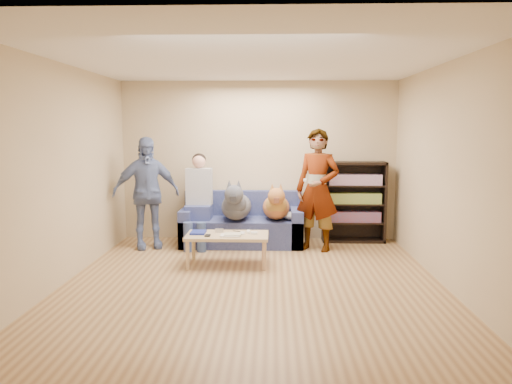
{
  "coord_description": "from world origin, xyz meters",
  "views": [
    {
      "loc": [
        0.23,
        -5.71,
        1.84
      ],
      "look_at": [
        0.0,
        1.2,
        0.95
      ],
      "focal_mm": 35.0,
      "sensor_mm": 36.0,
      "label": 1
    }
  ],
  "objects_px": {
    "person_standing_left": "(146,193)",
    "person_standing_right": "(317,190)",
    "dog_gray": "(236,205)",
    "dog_tan": "(276,206)",
    "sofa": "(242,226)",
    "coffee_table": "(227,238)",
    "notebook_blue": "(198,232)",
    "camera_silver": "(219,231)",
    "bookshelf": "(354,200)",
    "person_seated": "(198,197)"
  },
  "relations": [
    {
      "from": "person_seated",
      "to": "dog_gray",
      "type": "relative_size",
      "value": 1.15
    },
    {
      "from": "sofa",
      "to": "coffee_table",
      "type": "relative_size",
      "value": 1.73
    },
    {
      "from": "sofa",
      "to": "dog_tan",
      "type": "xyz_separation_m",
      "value": [
        0.54,
        -0.16,
        0.36
      ]
    },
    {
      "from": "camera_silver",
      "to": "coffee_table",
      "type": "xyz_separation_m",
      "value": [
        0.12,
        -0.12,
        -0.07
      ]
    },
    {
      "from": "camera_silver",
      "to": "dog_tan",
      "type": "distance_m",
      "value": 1.26
    },
    {
      "from": "dog_gray",
      "to": "dog_tan",
      "type": "relative_size",
      "value": 1.09
    },
    {
      "from": "notebook_blue",
      "to": "coffee_table",
      "type": "bearing_deg",
      "value": -7.13
    },
    {
      "from": "sofa",
      "to": "bookshelf",
      "type": "distance_m",
      "value": 1.86
    },
    {
      "from": "sofa",
      "to": "dog_gray",
      "type": "distance_m",
      "value": 0.46
    },
    {
      "from": "camera_silver",
      "to": "person_seated",
      "type": "bearing_deg",
      "value": 113.34
    },
    {
      "from": "dog_gray",
      "to": "coffee_table",
      "type": "relative_size",
      "value": 1.16
    },
    {
      "from": "sofa",
      "to": "person_seated",
      "type": "xyz_separation_m",
      "value": [
        -0.68,
        -0.13,
        0.49
      ]
    },
    {
      "from": "notebook_blue",
      "to": "camera_silver",
      "type": "bearing_deg",
      "value": 14.04
    },
    {
      "from": "person_standing_right",
      "to": "sofa",
      "type": "xyz_separation_m",
      "value": [
        -1.16,
        0.36,
        -0.64
      ]
    },
    {
      "from": "person_standing_right",
      "to": "dog_gray",
      "type": "xyz_separation_m",
      "value": [
        -1.24,
        0.12,
        -0.25
      ]
    },
    {
      "from": "dog_tan",
      "to": "bookshelf",
      "type": "xyz_separation_m",
      "value": [
        1.26,
        0.39,
        0.04
      ]
    },
    {
      "from": "person_standing_right",
      "to": "person_seated",
      "type": "distance_m",
      "value": 1.85
    },
    {
      "from": "bookshelf",
      "to": "sofa",
      "type": "bearing_deg",
      "value": -172.6
    },
    {
      "from": "person_standing_right",
      "to": "camera_silver",
      "type": "xyz_separation_m",
      "value": [
        -1.4,
        -0.76,
        -0.47
      ]
    },
    {
      "from": "notebook_blue",
      "to": "person_seated",
      "type": "height_order",
      "value": "person_seated"
    },
    {
      "from": "person_standing_left",
      "to": "dog_gray",
      "type": "height_order",
      "value": "person_standing_left"
    },
    {
      "from": "sofa",
      "to": "notebook_blue",
      "type": "bearing_deg",
      "value": -113.72
    },
    {
      "from": "notebook_blue",
      "to": "dog_tan",
      "type": "bearing_deg",
      "value": 44.36
    },
    {
      "from": "camera_silver",
      "to": "person_seated",
      "type": "height_order",
      "value": "person_seated"
    },
    {
      "from": "person_standing_left",
      "to": "dog_tan",
      "type": "distance_m",
      "value": 2.01
    },
    {
      "from": "camera_silver",
      "to": "bookshelf",
      "type": "distance_m",
      "value": 2.47
    },
    {
      "from": "person_standing_left",
      "to": "dog_gray",
      "type": "distance_m",
      "value": 1.38
    },
    {
      "from": "person_seated",
      "to": "dog_gray",
      "type": "distance_m",
      "value": 0.62
    },
    {
      "from": "person_standing_left",
      "to": "sofa",
      "type": "relative_size",
      "value": 0.9
    },
    {
      "from": "notebook_blue",
      "to": "bookshelf",
      "type": "distance_m",
      "value": 2.74
    },
    {
      "from": "dog_gray",
      "to": "coffee_table",
      "type": "height_order",
      "value": "dog_gray"
    },
    {
      "from": "person_standing_left",
      "to": "camera_silver",
      "type": "relative_size",
      "value": 15.56
    },
    {
      "from": "camera_silver",
      "to": "dog_gray",
      "type": "bearing_deg",
      "value": 79.49
    },
    {
      "from": "person_standing_left",
      "to": "dog_gray",
      "type": "xyz_separation_m",
      "value": [
        1.37,
        0.08,
        -0.19
      ]
    },
    {
      "from": "dog_gray",
      "to": "camera_silver",
      "type": "bearing_deg",
      "value": -100.51
    },
    {
      "from": "person_standing_right",
      "to": "dog_tan",
      "type": "height_order",
      "value": "person_standing_right"
    },
    {
      "from": "person_standing_left",
      "to": "dog_gray",
      "type": "relative_size",
      "value": 1.34
    },
    {
      "from": "sofa",
      "to": "person_standing_right",
      "type": "bearing_deg",
      "value": -17.45
    },
    {
      "from": "coffee_table",
      "to": "person_standing_left",
      "type": "bearing_deg",
      "value": 145.07
    },
    {
      "from": "dog_gray",
      "to": "dog_tan",
      "type": "xyz_separation_m",
      "value": [
        0.62,
        0.08,
        -0.02
      ]
    },
    {
      "from": "sofa",
      "to": "camera_silver",
      "type": "bearing_deg",
      "value": -102.3
    },
    {
      "from": "person_standing_left",
      "to": "dog_tan",
      "type": "bearing_deg",
      "value": -17.3
    },
    {
      "from": "dog_tan",
      "to": "person_standing_left",
      "type": "bearing_deg",
      "value": -175.21
    },
    {
      "from": "dog_gray",
      "to": "person_seated",
      "type": "bearing_deg",
      "value": 169.32
    },
    {
      "from": "person_standing_left",
      "to": "person_standing_right",
      "type": "bearing_deg",
      "value": -23.01
    },
    {
      "from": "dog_tan",
      "to": "sofa",
      "type": "bearing_deg",
      "value": 163.96
    },
    {
      "from": "notebook_blue",
      "to": "bookshelf",
      "type": "height_order",
      "value": "bookshelf"
    },
    {
      "from": "notebook_blue",
      "to": "person_seated",
      "type": "distance_m",
      "value": 1.13
    },
    {
      "from": "notebook_blue",
      "to": "dog_tan",
      "type": "relative_size",
      "value": 0.22
    },
    {
      "from": "person_standing_right",
      "to": "dog_gray",
      "type": "bearing_deg",
      "value": -159.87
    }
  ]
}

